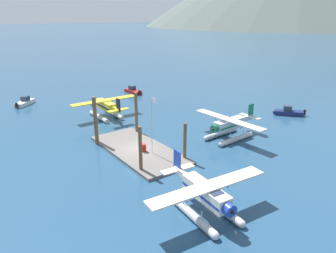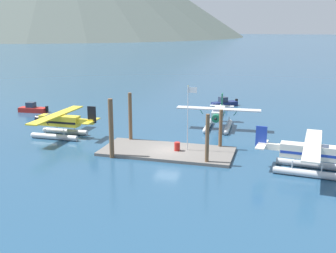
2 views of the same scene
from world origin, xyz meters
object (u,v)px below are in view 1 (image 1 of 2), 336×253
object	(u,v)px
seaplane_silver_bow_right	(229,127)
boat_navy_open_north	(288,112)
seaplane_cream_stbd_aft	(206,196)
flagpole	(152,119)
fuel_drum	(144,148)
boat_white_open_sw	(25,102)
boat_red_open_west	(133,91)
seaplane_yellow_port_fwd	(106,107)

from	to	relation	value
seaplane_silver_bow_right	boat_navy_open_north	distance (m)	15.02
seaplane_silver_bow_right	seaplane_cream_stbd_aft	bearing A→B (deg)	-53.02
flagpole	seaplane_silver_bow_right	distance (m)	11.14
fuel_drum	boat_navy_open_north	xyz separation A→B (m)	(1.09, 26.12, -0.25)
boat_white_open_sw	boat_red_open_west	world-z (taller)	same
seaplane_cream_stbd_aft	boat_white_open_sw	distance (m)	42.48
boat_navy_open_north	boat_red_open_west	size ratio (longest dim) A/B	0.85
seaplane_cream_stbd_aft	boat_red_open_west	bearing A→B (deg)	157.60
seaplane_silver_bow_right	boat_white_open_sw	xyz separation A→B (m)	(-32.27, -16.99, -1.09)
fuel_drum	boat_navy_open_north	size ratio (longest dim) A/B	0.21
flagpole	seaplane_silver_bow_right	size ratio (longest dim) A/B	0.64
flagpole	boat_white_open_sw	xyz separation A→B (m)	(-30.87, -6.31, -3.91)
flagpole	seaplane_cream_stbd_aft	world-z (taller)	flagpole
flagpole	seaplane_yellow_port_fwd	distance (m)	16.24
boat_navy_open_north	boat_red_open_west	world-z (taller)	same
seaplane_silver_bow_right	boat_red_open_west	distance (m)	28.67
fuel_drum	boat_red_open_west	bearing A→B (deg)	152.17
seaplane_cream_stbd_aft	boat_white_open_sw	xyz separation A→B (m)	(-42.31, -3.66, -1.09)
seaplane_yellow_port_fwd	boat_red_open_west	distance (m)	15.95
flagpole	boat_navy_open_north	xyz separation A→B (m)	(0.04, 25.61, -3.91)
boat_navy_open_north	boat_red_open_west	distance (m)	29.85
fuel_drum	seaplane_cream_stbd_aft	bearing A→B (deg)	-9.69
boat_navy_open_north	boat_red_open_west	xyz separation A→B (m)	(-27.17, -12.36, 0.00)
seaplane_cream_stbd_aft	boat_red_open_west	size ratio (longest dim) A/B	2.14
seaplane_silver_bow_right	seaplane_cream_stbd_aft	distance (m)	16.69
seaplane_silver_bow_right	seaplane_cream_stbd_aft	world-z (taller)	same
fuel_drum	seaplane_yellow_port_fwd	size ratio (longest dim) A/B	0.08
boat_navy_open_north	boat_white_open_sw	bearing A→B (deg)	-134.08
seaplane_silver_bow_right	seaplane_yellow_port_fwd	size ratio (longest dim) A/B	1.00
fuel_drum	boat_white_open_sw	distance (m)	30.37
seaplane_cream_stbd_aft	boat_navy_open_north	size ratio (longest dim) A/B	2.51
boat_red_open_west	seaplane_silver_bow_right	bearing A→B (deg)	-5.14
seaplane_yellow_port_fwd	boat_white_open_sw	size ratio (longest dim) A/B	2.56
boat_navy_open_north	flagpole	bearing A→B (deg)	-90.08
seaplane_silver_bow_right	boat_white_open_sw	world-z (taller)	seaplane_silver_bow_right
seaplane_cream_stbd_aft	boat_white_open_sw	size ratio (longest dim) A/B	2.58
fuel_drum	boat_white_open_sw	xyz separation A→B (m)	(-29.81, -5.79, -0.25)
fuel_drum	seaplane_silver_bow_right	bearing A→B (deg)	77.63
boat_red_open_west	flagpole	bearing A→B (deg)	-26.03
seaplane_yellow_port_fwd	boat_navy_open_north	size ratio (longest dim) A/B	2.49
seaplane_silver_bow_right	boat_red_open_west	bearing A→B (deg)	174.86
flagpole	boat_white_open_sw	world-z (taller)	flagpole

